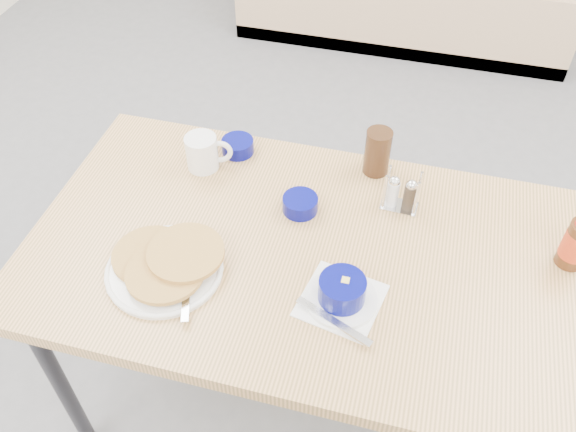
% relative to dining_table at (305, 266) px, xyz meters
% --- Properties ---
extents(dining_table, '(1.40, 0.80, 0.76)m').
position_rel_dining_table_xyz_m(dining_table, '(0.00, 0.00, 0.00)').
color(dining_table, tan).
rests_on(dining_table, ground).
extents(pancake_plate, '(0.28, 0.28, 0.05)m').
position_rel_dining_table_xyz_m(pancake_plate, '(-0.31, -0.15, 0.08)').
color(pancake_plate, white).
rests_on(pancake_plate, dining_table).
extents(coffee_mug, '(0.13, 0.09, 0.10)m').
position_rel_dining_table_xyz_m(coffee_mug, '(-0.35, 0.23, 0.11)').
color(coffee_mug, white).
rests_on(coffee_mug, dining_table).
extents(grits_setting, '(0.21, 0.22, 0.08)m').
position_rel_dining_table_xyz_m(grits_setting, '(0.12, -0.13, 0.09)').
color(grits_setting, white).
rests_on(grits_setting, dining_table).
extents(creamer_bowl, '(0.09, 0.09, 0.04)m').
position_rel_dining_table_xyz_m(creamer_bowl, '(-0.28, 0.32, 0.08)').
color(creamer_bowl, '#040763').
rests_on(creamer_bowl, dining_table).
extents(butter_bowl, '(0.09, 0.09, 0.04)m').
position_rel_dining_table_xyz_m(butter_bowl, '(-0.05, 0.13, 0.08)').
color(butter_bowl, '#040763').
rests_on(butter_bowl, dining_table).
extents(amber_tumbler, '(0.09, 0.09, 0.14)m').
position_rel_dining_table_xyz_m(amber_tumbler, '(0.12, 0.34, 0.13)').
color(amber_tumbler, '#351F11').
rests_on(amber_tumbler, dining_table).
extents(condiment_caddy, '(0.10, 0.06, 0.12)m').
position_rel_dining_table_xyz_m(condiment_caddy, '(0.20, 0.21, 0.10)').
color(condiment_caddy, silver).
rests_on(condiment_caddy, dining_table).
extents(sugar_wrapper, '(0.05, 0.05, 0.00)m').
position_rel_dining_table_xyz_m(sugar_wrapper, '(-0.27, -0.04, 0.06)').
color(sugar_wrapper, '#FB5366').
rests_on(sugar_wrapper, dining_table).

